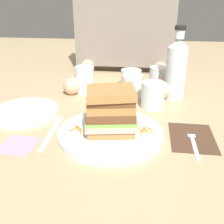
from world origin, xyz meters
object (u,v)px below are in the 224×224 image
Objects in this scene: sandwich at (111,111)px; side_plate at (25,112)px; fork at (193,140)px; water_bottle at (176,68)px; diner_across at (125,7)px; main_plate at (111,133)px; empty_tumbler_0 at (132,86)px; empty_tumbler_1 at (158,78)px; knife at (51,133)px; juice_glass at (153,96)px; napkin_pink at (18,145)px; napkin_dark at (192,137)px; empty_tumbler_2 at (85,80)px; empty_tumbler_3 at (131,79)px.

sandwich reaches higher than side_plate.
fork is 0.66× the size of water_bottle.
diner_across reaches higher than side_plate.
empty_tumbler_0 reaches higher than main_plate.
empty_tumbler_0 is at bearing -134.42° from empty_tumbler_1.
empty_tumbler_1 is (-0.08, 0.39, 0.04)m from fork.
knife is 2.34× the size of juice_glass.
napkin_pink is at bearing -128.01° from empty_tumbler_1.
side_plate is (-0.32, -0.18, -0.03)m from empty_tumbler_0.
juice_glass is (0.27, 0.21, 0.04)m from knife.
main_plate is 0.22m from napkin_dark.
empty_tumbler_3 is at bearing 22.96° from empty_tumbler_2.
napkin_dark is 0.22m from juice_glass.
empty_tumbler_1 is (0.30, 0.39, 0.04)m from knife.
knife is 0.71m from diner_across.
fork is 2.09× the size of empty_tumbler_3.
sandwich reaches higher than napkin_pink.
knife is 2.23× the size of empty_tumbler_1.
fork is 0.73m from diner_across.
empty_tumbler_3 is (0.03, 0.40, -0.04)m from sandwich.
diner_across is at bearing 99.41° from empty_tumbler_0.
main_plate is 0.46× the size of diner_across.
empty_tumbler_2 is at bearing -112.15° from diner_across.
knife is at bearing -179.84° from fork.
knife is (-0.16, -0.00, -0.07)m from sandwich.
sandwich is at bearing -117.98° from juice_glass.
main_plate is 1.76× the size of napkin_dark.
empty_tumbler_0 is at bearing -10.28° from empty_tumbler_2.
empty_tumbler_2 reaches higher than knife.
water_bottle is 0.52m from side_plate.
diner_across is (-0.15, 0.24, 0.24)m from empty_tumbler_1.
fork is at bearing -64.49° from juice_glass.
napkin_pink is at bearing -168.11° from napkin_dark.
empty_tumbler_0 is 0.14× the size of diner_across.
empty_tumbler_1 reaches higher than juice_glass.
napkin_dark is 1.84× the size of juice_glass.
juice_glass reaches higher than knife.
empty_tumbler_0 is at bearing 120.46° from fork.
empty_tumbler_3 is (-0.01, 0.10, -0.01)m from empty_tumbler_0.
juice_glass is at bearing 14.66° from side_plate.
empty_tumbler_0 is at bearing -173.53° from water_bottle.
main_plate is at bearing 18.09° from napkin_pink.
sandwich is 0.57× the size of water_bottle.
side_plate is 2.34× the size of napkin_pink.
sandwich reaches higher than napkin_dark.
sandwich reaches higher than knife.
juice_glass is (0.11, 0.21, -0.04)m from sandwich.
napkin_dark is (0.21, 0.02, -0.07)m from sandwich.
juice_glass is 0.95× the size of empty_tumbler_1.
empty_tumbler_2 is at bearing 56.15° from side_plate.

